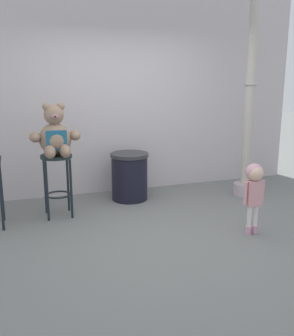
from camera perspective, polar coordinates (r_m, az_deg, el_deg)
The scene contains 7 objects.
ground_plane at distance 4.65m, azimuth 1.58°, elevation -9.56°, with size 24.00×24.00×0.00m, color slate.
building_wall at distance 6.19m, azimuth -4.97°, elevation 14.59°, with size 6.08×0.30×3.88m, color #BDB5B5.
bar_stool_with_teddy at distance 5.18m, azimuth -12.95°, elevation -0.66°, with size 0.40×0.40×0.82m.
teddy_bear at distance 5.05m, azimuth -13.20°, elevation 4.49°, with size 0.63×0.57×0.66m.
child_walking at distance 4.62m, azimuth 15.34°, elevation -2.19°, with size 0.27×0.21×0.84m.
trash_bin at distance 5.78m, azimuth -2.55°, elevation -1.20°, with size 0.56×0.56×0.70m.
lamppost at distance 6.03m, azimuth 14.53°, elevation 6.75°, with size 0.33×0.33×2.90m.
Camera 1 is at (-1.49, -4.00, 1.83)m, focal length 41.88 mm.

